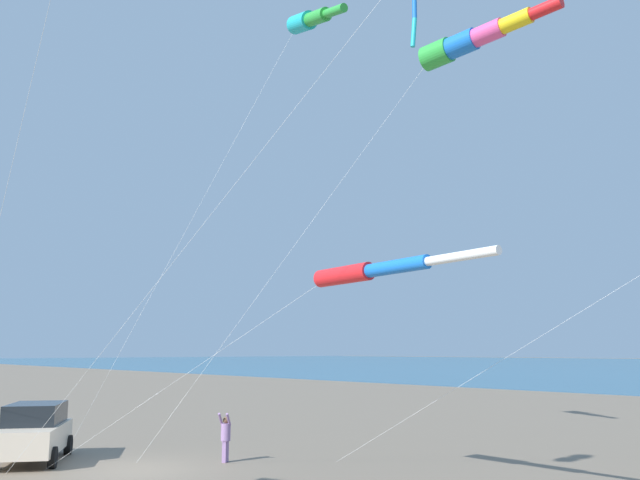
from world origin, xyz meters
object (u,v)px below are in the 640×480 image
object	(u,v)px
kite_windsock_green_low_center	(310,20)
kite_windsock_blue_topmost	(470,41)
person_child_green_jacket	(226,435)
kite_windsock_black_fish_shape	(371,271)
parked_car	(33,432)

from	to	relation	value
kite_windsock_green_low_center	kite_windsock_blue_topmost	distance (m)	7.58
person_child_green_jacket	kite_windsock_green_low_center	bearing A→B (deg)	-174.14
kite_windsock_blue_topmost	kite_windsock_black_fish_shape	bearing A→B (deg)	2.51
parked_car	kite_windsock_black_fish_shape	world-z (taller)	kite_windsock_black_fish_shape
parked_car	kite_windsock_blue_topmost	size ratio (longest dim) A/B	0.32
parked_car	kite_windsock_blue_topmost	distance (m)	19.67
person_child_green_jacket	kite_windsock_blue_topmost	bearing A→B (deg)	129.34
kite_windsock_black_fish_shape	kite_windsock_blue_topmost	bearing A→B (deg)	-177.49
parked_car	person_child_green_jacket	size ratio (longest dim) A/B	2.92
parked_car	kite_windsock_black_fish_shape	distance (m)	12.94
parked_car	kite_windsock_green_low_center	size ratio (longest dim) A/B	0.26
person_child_green_jacket	kite_windsock_blue_topmost	xyz separation A→B (m)	(-5.27, 6.43, 13.16)
person_child_green_jacket	kite_windsock_green_low_center	xyz separation A→B (m)	(-3.95, -0.41, 16.16)
kite_windsock_green_low_center	kite_windsock_blue_topmost	xyz separation A→B (m)	(-1.32, 6.84, -3.00)
parked_car	person_child_green_jacket	bearing A→B (deg)	137.01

